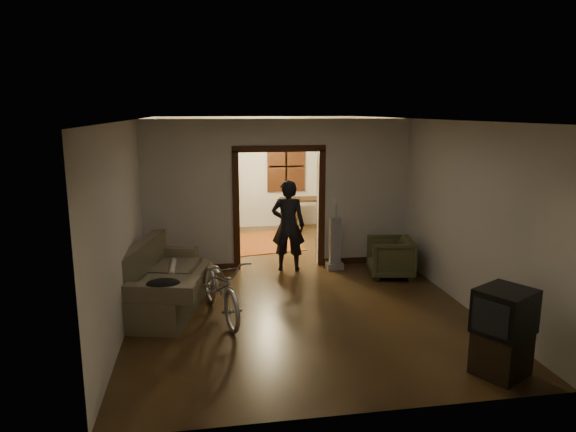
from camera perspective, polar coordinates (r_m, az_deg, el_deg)
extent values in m
cube|color=#332110|center=(9.25, -0.31, -6.92)|extent=(5.00, 8.50, 0.01)
cube|color=white|center=(8.77, -0.33, 10.69)|extent=(5.00, 8.50, 0.01)
cube|color=beige|center=(13.07, -3.28, 4.85)|extent=(5.00, 0.02, 2.80)
cube|color=beige|center=(8.86, -16.49, 1.12)|extent=(0.02, 8.50, 2.80)
cube|color=beige|center=(9.62, 14.57, 2.02)|extent=(0.02, 8.50, 2.80)
cube|color=beige|center=(9.63, -1.03, 2.41)|extent=(5.00, 0.14, 2.80)
cube|color=#33180B|center=(9.69, -1.02, 0.66)|extent=(1.74, 0.20, 2.32)
cube|color=black|center=(13.11, -0.22, 5.54)|extent=(0.98, 0.06, 1.28)
sphere|color=#FFE0A5|center=(11.26, -2.36, 8.61)|extent=(0.24, 0.24, 0.24)
cube|color=silver|center=(9.79, 5.13, 1.63)|extent=(0.08, 0.01, 0.12)
cube|color=brown|center=(8.03, -13.53, -6.50)|extent=(1.45, 2.31, 0.98)
cylinder|color=beige|center=(8.30, -12.71, -5.59)|extent=(0.09, 0.75, 0.09)
ellipsoid|color=black|center=(7.10, -13.69, -7.31)|extent=(0.45, 0.34, 0.13)
imported|color=silver|center=(7.52, -7.48, -7.74)|extent=(1.02, 1.86, 0.93)
imported|color=#434627|center=(9.44, 11.30, -4.51)|extent=(0.91, 0.89, 0.71)
cube|color=black|center=(6.49, 22.59, -13.91)|extent=(0.72, 0.70, 0.50)
cube|color=black|center=(6.29, 22.96, -9.71)|extent=(0.77, 0.74, 0.50)
cube|color=gray|center=(9.69, 5.24, -3.04)|extent=(0.34, 0.29, 1.00)
imported|color=black|center=(9.50, 0.02, -1.07)|extent=(0.70, 0.55, 1.71)
cube|color=maroon|center=(11.68, -2.97, -2.93)|extent=(1.81, 2.19, 0.01)
cube|color=#20311D|center=(12.65, -9.58, 1.82)|extent=(0.88, 0.57, 1.64)
sphere|color=#1E5972|center=(12.51, -9.75, 6.88)|extent=(0.25, 0.25, 0.25)
cube|color=black|center=(12.79, 1.57, 0.16)|extent=(1.17, 0.79, 0.79)
cube|color=black|center=(12.37, 0.15, -0.22)|extent=(0.39, 0.39, 0.80)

